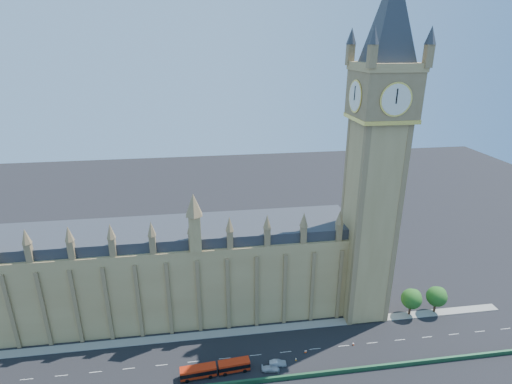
{
  "coord_description": "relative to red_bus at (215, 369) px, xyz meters",
  "views": [
    {
      "loc": [
        -7.65,
        -81.72,
        76.17
      ],
      "look_at": [
        5.57,
        10.0,
        41.66
      ],
      "focal_mm": 28.0,
      "sensor_mm": 36.0,
      "label": 1
    }
  ],
  "objects": [
    {
      "name": "ground",
      "position": [
        6.65,
        4.83,
        -1.53
      ],
      "size": [
        400.0,
        400.0,
        0.0
      ],
      "primitive_type": "plane",
      "color": "black",
      "rests_on": "ground"
    },
    {
      "name": "palace_westminster",
      "position": [
        -18.35,
        26.83,
        12.33
      ],
      "size": [
        120.0,
        20.0,
        28.0
      ],
      "color": "#A0824D",
      "rests_on": "ground"
    },
    {
      "name": "elizabeth_tower",
      "position": [
        44.65,
        18.82,
        53.03
      ],
      "size": [
        20.59,
        20.59,
        105.0
      ],
      "color": "#A0824D",
      "rests_on": "ground"
    },
    {
      "name": "bridge_parapet",
      "position": [
        6.65,
        -4.17,
        -0.93
      ],
      "size": [
        160.0,
        0.6,
        1.2
      ],
      "primitive_type": "cube",
      "color": "#1E4C2D",
      "rests_on": "ground"
    },
    {
      "name": "kerb_north",
      "position": [
        6.65,
        14.33,
        -1.45
      ],
      "size": [
        160.0,
        3.0,
        0.16
      ],
      "primitive_type": "cube",
      "color": "gray",
      "rests_on": "ground"
    },
    {
      "name": "tree_east_near",
      "position": [
        58.87,
        14.91,
        4.11
      ],
      "size": [
        6.0,
        6.0,
        8.5
      ],
      "color": "#382619",
      "rests_on": "ground"
    },
    {
      "name": "tree_east_far",
      "position": [
        66.87,
        14.91,
        4.11
      ],
      "size": [
        6.0,
        6.0,
        8.5
      ],
      "color": "#382619",
      "rests_on": "ground"
    },
    {
      "name": "red_bus",
      "position": [
        0.0,
        0.0,
        0.0
      ],
      "size": [
        17.24,
        3.94,
        2.91
      ],
      "rotation": [
        0.0,
        0.0,
        0.08
      ],
      "color": "red",
      "rests_on": "ground"
    },
    {
      "name": "car_grey",
      "position": [
        4.65,
        1.73,
        -0.87
      ],
      "size": [
        4.05,
        2.08,
        1.32
      ],
      "primitive_type": "imported",
      "rotation": [
        0.0,
        0.0,
        1.71
      ],
      "color": "#383A3F",
      "rests_on": "ground"
    },
    {
      "name": "car_silver",
      "position": [
        15.74,
        0.58,
        -0.83
      ],
      "size": [
        4.38,
        1.97,
        1.4
      ],
      "primitive_type": "imported",
      "rotation": [
        0.0,
        0.0,
        1.45
      ],
      "color": "#A7ABAF",
      "rests_on": "ground"
    },
    {
      "name": "car_white",
      "position": [
        13.58,
        -0.92,
        -0.89
      ],
      "size": [
        4.64,
        2.39,
        1.29
      ],
      "primitive_type": "imported",
      "rotation": [
        0.0,
        0.0,
        1.44
      ],
      "color": "silver",
      "rests_on": "ground"
    },
    {
      "name": "cone_a",
      "position": [
        23.98,
        3.98,
        -1.18
      ],
      "size": [
        0.57,
        0.57,
        0.71
      ],
      "rotation": [
        0.0,
        0.0,
        0.35
      ],
      "color": "black",
      "rests_on": "ground"
    },
    {
      "name": "cone_b",
      "position": [
        23.7,
        3.89,
        -1.16
      ],
      "size": [
        0.57,
        0.57,
        0.75
      ],
      "rotation": [
        0.0,
        0.0,
        -0.25
      ],
      "color": "black",
      "rests_on": "ground"
    },
    {
      "name": "cone_c",
      "position": [
        20.65,
        1.57,
        -1.18
      ],
      "size": [
        0.56,
        0.56,
        0.7
      ],
      "rotation": [
        0.0,
        0.0,
        -0.35
      ],
      "color": "black",
      "rests_on": "ground"
    },
    {
      "name": "cone_d",
      "position": [
        37.27,
        4.76,
        -1.15
      ],
      "size": [
        0.6,
        0.6,
        0.78
      ],
      "rotation": [
        0.0,
        0.0,
        0.26
      ],
      "color": "black",
      "rests_on": "ground"
    }
  ]
}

